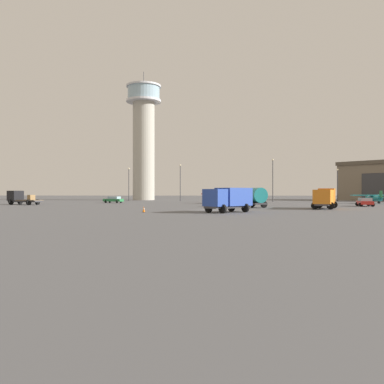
# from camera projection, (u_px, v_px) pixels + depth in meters

# --- Properties ---
(ground_plane) EXTENTS (400.00, 400.00, 0.00)m
(ground_plane) POSITION_uv_depth(u_px,v_px,m) (211.00, 210.00, 50.18)
(ground_plane) COLOR #545456
(control_tower) EXTENTS (9.95, 9.95, 36.97)m
(control_tower) POSITION_uv_depth(u_px,v_px,m) (144.00, 135.00, 112.54)
(control_tower) COLOR #B2AD9E
(control_tower) RESTS_ON ground_plane
(airplane_teal) EXTENTS (8.76, 6.88, 2.58)m
(airplane_teal) POSITION_uv_depth(u_px,v_px,m) (374.00, 198.00, 77.83)
(airplane_teal) COLOR teal
(airplane_teal) RESTS_ON ground_plane
(airplane_red) EXTENTS (9.16, 7.54, 2.95)m
(airplane_red) POSITION_uv_depth(u_px,v_px,m) (225.00, 197.00, 79.15)
(airplane_red) COLOR red
(airplane_red) RESTS_ON ground_plane
(truck_box_blue) EXTENTS (5.82, 5.88, 2.80)m
(truck_box_blue) POSITION_uv_depth(u_px,v_px,m) (228.00, 198.00, 44.63)
(truck_box_blue) COLOR #38383D
(truck_box_blue) RESTS_ON ground_plane
(truck_flatbed_black) EXTENTS (7.16, 4.64, 2.56)m
(truck_flatbed_black) POSITION_uv_depth(u_px,v_px,m) (20.00, 198.00, 71.65)
(truck_flatbed_black) COLOR #38383D
(truck_flatbed_black) RESTS_ON ground_plane
(truck_box_orange) EXTENTS (4.73, 7.49, 2.83)m
(truck_box_orange) POSITION_uv_depth(u_px,v_px,m) (325.00, 197.00, 54.02)
(truck_box_orange) COLOR #38383D
(truck_box_orange) RESTS_ON ground_plane
(truck_fuel_tanker_teal) EXTENTS (4.32, 6.08, 2.95)m
(truck_fuel_tanker_teal) POSITION_uv_depth(u_px,v_px,m) (252.00, 196.00, 58.67)
(truck_fuel_tanker_teal) COLOR #38383D
(truck_fuel_tanker_teal) RESTS_ON ground_plane
(car_green) EXTENTS (4.48, 3.01, 1.37)m
(car_green) POSITION_uv_depth(u_px,v_px,m) (114.00, 199.00, 82.85)
(car_green) COLOR #287A42
(car_green) RESTS_ON ground_plane
(car_red) EXTENTS (2.78, 4.37, 1.37)m
(car_red) POSITION_uv_depth(u_px,v_px,m) (365.00, 202.00, 63.19)
(car_red) COLOR red
(car_red) RESTS_ON ground_plane
(light_post_west) EXTENTS (0.44, 0.44, 10.17)m
(light_post_west) POSITION_uv_depth(u_px,v_px,m) (273.00, 177.00, 92.65)
(light_post_west) COLOR #38383D
(light_post_west) RESTS_ON ground_plane
(light_post_east) EXTENTS (0.44, 0.44, 8.75)m
(light_post_east) POSITION_uv_depth(u_px,v_px,m) (129.00, 181.00, 103.36)
(light_post_east) COLOR #38383D
(light_post_east) RESTS_ON ground_plane
(light_post_north) EXTENTS (0.44, 0.44, 8.08)m
(light_post_north) POSITION_uv_depth(u_px,v_px,m) (338.00, 182.00, 97.28)
(light_post_north) COLOR #38383D
(light_post_north) RESTS_ON ground_plane
(light_post_centre) EXTENTS (0.44, 0.44, 9.41)m
(light_post_centre) POSITION_uv_depth(u_px,v_px,m) (180.00, 179.00, 100.54)
(light_post_centre) COLOR #38383D
(light_post_centre) RESTS_ON ground_plane
(traffic_cone_near_left) EXTENTS (0.36, 0.36, 0.69)m
(traffic_cone_near_left) POSITION_uv_depth(u_px,v_px,m) (144.00, 209.00, 44.60)
(traffic_cone_near_left) COLOR black
(traffic_cone_near_left) RESTS_ON ground_plane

